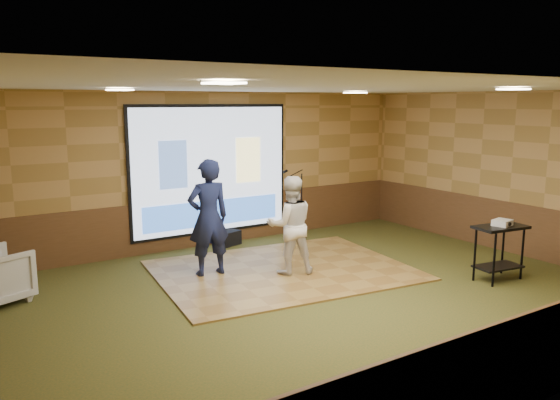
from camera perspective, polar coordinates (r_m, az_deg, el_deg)
ground at (r=8.16m, az=3.71°, el=-9.87°), size 9.00×9.00×0.00m
room_shell at (r=7.70m, az=3.89°, el=4.94°), size 9.04×7.04×3.02m
wainscot_back at (r=10.92m, az=-7.13°, el=-2.17°), size 9.00×0.04×0.95m
wainscot_front at (r=5.78m, az=25.36°, el=-14.52°), size 9.00×0.04×0.95m
wainscot_right at (r=11.18m, az=22.61°, el=-2.59°), size 0.04×7.00×0.95m
projector_screen at (r=10.71m, az=-7.15°, el=3.02°), size 3.32×0.06×2.52m
downlight_nw at (r=8.31m, az=-16.40°, el=10.99°), size 0.32×0.32×0.02m
downlight_ne at (r=10.45m, az=7.87°, el=11.05°), size 0.32×0.32×0.02m
downlight_sw at (r=5.23m, az=-5.89°, el=12.06°), size 0.32×0.32×0.02m
downlight_se at (r=8.21m, az=23.21°, el=10.60°), size 0.32×0.32×0.02m
dance_floor at (r=9.23m, az=0.31°, el=-7.35°), size 4.41×3.55×0.03m
player_left at (r=8.83m, az=-7.50°, el=-1.82°), size 0.72×0.50×1.89m
player_right at (r=8.85m, az=1.09°, el=-2.64°), size 0.94×0.83×1.61m
av_table at (r=9.30m, az=21.96°, el=-4.20°), size 0.84×0.44×0.88m
projector at (r=9.26m, az=22.20°, el=-2.20°), size 0.33×0.29×0.09m
mic_stand at (r=11.36m, az=2.03°, el=-1.52°), size 0.57×0.23×1.46m
duffel_bag at (r=10.90m, az=-5.42°, el=-3.97°), size 0.52×0.43×0.28m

